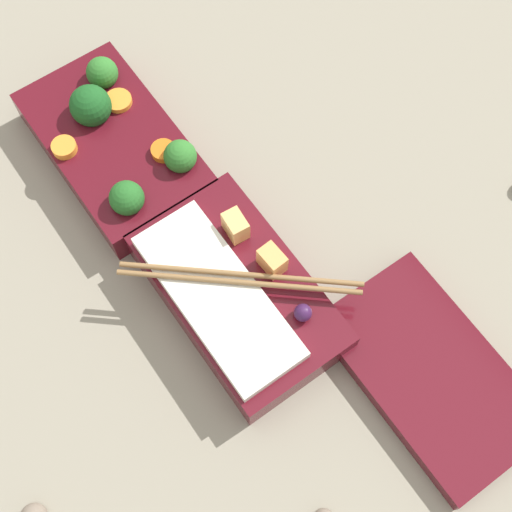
{
  "coord_description": "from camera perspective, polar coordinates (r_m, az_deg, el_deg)",
  "views": [
    {
      "loc": [
        0.31,
        -0.12,
        0.65
      ],
      "look_at": [
        0.09,
        0.03,
        0.04
      ],
      "focal_mm": 50.0,
      "sensor_mm": 36.0,
      "label": 1
    }
  ],
  "objects": [
    {
      "name": "bento_tray_rice",
      "position": [
        0.67,
        -1.37,
        -2.79
      ],
      "size": [
        0.21,
        0.18,
        0.06
      ],
      "color": "#510F19",
      "rests_on": "ground_plane"
    },
    {
      "name": "bento_lid",
      "position": [
        0.68,
        13.82,
        -9.09
      ],
      "size": [
        0.21,
        0.12,
        0.02
      ],
      "primitive_type": "cube",
      "rotation": [
        0.0,
        0.0,
        -0.01
      ],
      "color": "#510F19",
      "rests_on": "ground_plane"
    },
    {
      "name": "ground_plane",
      "position": [
        0.73,
        -6.13,
        2.86
      ],
      "size": [
        3.0,
        3.0,
        0.0
      ],
      "primitive_type": "plane",
      "color": "gray"
    },
    {
      "name": "bento_tray_vegetable",
      "position": [
        0.76,
        -11.23,
        8.85
      ],
      "size": [
        0.21,
        0.12,
        0.07
      ],
      "color": "#510F19",
      "rests_on": "ground_plane"
    }
  ]
}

